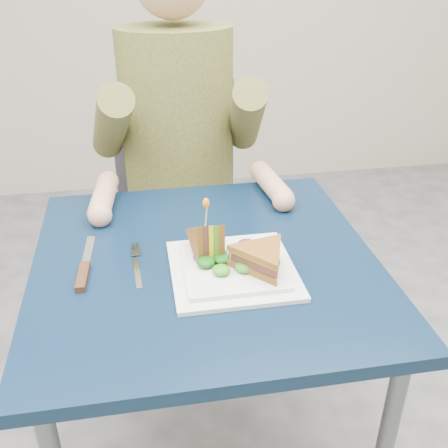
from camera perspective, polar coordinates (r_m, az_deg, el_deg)
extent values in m
cube|color=black|center=(1.17, -2.03, -4.38)|extent=(0.75, 0.75, 0.03)
cylinder|color=#595B5E|center=(1.65, -14.69, -9.82)|extent=(0.04, 0.04, 0.70)
cylinder|color=#595B5E|center=(1.69, 7.50, -7.70)|extent=(0.04, 0.04, 0.70)
cube|color=#47474C|center=(1.82, -4.58, -0.90)|extent=(0.42, 0.40, 0.04)
cube|color=#47474C|center=(1.88, -5.45, 8.46)|extent=(0.42, 0.03, 0.46)
cylinder|color=#47474C|center=(1.81, -9.49, -10.52)|extent=(0.02, 0.02, 0.43)
cylinder|color=#47474C|center=(1.84, 1.93, -9.42)|extent=(0.02, 0.02, 0.43)
cylinder|color=#47474C|center=(2.09, -9.75, -4.60)|extent=(0.02, 0.02, 0.43)
cylinder|color=#47474C|center=(2.11, 0.07, -3.73)|extent=(0.02, 0.02, 0.43)
cylinder|color=#4F5125|center=(1.63, -5.10, 11.60)|extent=(0.34, 0.34, 0.52)
cylinder|color=brown|center=(1.54, -12.16, 10.55)|extent=(0.15, 0.39, 0.31)
cylinder|color=tan|center=(1.40, -12.96, 2.95)|extent=(0.08, 0.20, 0.06)
sphere|color=tan|center=(1.31, -13.36, 0.95)|extent=(0.06, 0.06, 0.06)
cylinder|color=brown|center=(1.57, 2.44, 11.55)|extent=(0.15, 0.39, 0.31)
cylinder|color=tan|center=(1.44, 5.17, 4.37)|extent=(0.08, 0.20, 0.06)
sphere|color=tan|center=(1.36, 6.50, 2.56)|extent=(0.06, 0.06, 0.06)
cube|color=white|center=(1.11, 0.95, -5.02)|extent=(0.26, 0.26, 0.01)
cube|color=white|center=(1.11, 0.96, -4.59)|extent=(0.21, 0.21, 0.01)
cube|color=silver|center=(1.12, -9.41, -5.27)|extent=(0.02, 0.12, 0.00)
cube|color=silver|center=(1.19, -9.58, -3.09)|extent=(0.02, 0.02, 0.00)
cube|color=silver|center=(1.21, -9.98, -2.45)|extent=(0.00, 0.03, 0.00)
cube|color=silver|center=(1.21, -9.75, -2.43)|extent=(0.00, 0.03, 0.00)
cube|color=silver|center=(1.21, -9.51, -2.40)|extent=(0.00, 0.03, 0.00)
cube|color=silver|center=(1.21, -9.28, -2.38)|extent=(0.00, 0.03, 0.00)
cube|color=silver|center=(1.22, -14.57, -2.96)|extent=(0.03, 0.14, 0.00)
cube|color=black|center=(1.13, -15.11, -5.54)|extent=(0.03, 0.10, 0.01)
cylinder|color=silver|center=(1.14, -15.03, -4.54)|extent=(0.01, 0.01, 0.00)
cylinder|color=silver|center=(1.10, -15.29, -5.97)|extent=(0.01, 0.01, 0.00)
cylinder|color=tan|center=(1.09, -1.94, 0.99)|extent=(0.01, 0.01, 0.06)
ellipsoid|color=orange|center=(1.07, -1.97, 2.31)|extent=(0.01, 0.01, 0.02)
torus|color=#9E4C7A|center=(1.10, 1.69, -3.51)|extent=(0.04, 0.04, 0.02)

